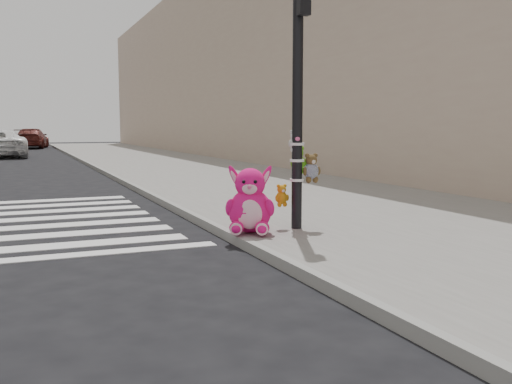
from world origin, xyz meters
name	(u,v)px	position (x,y,z in m)	size (l,w,h in m)	color
ground	(158,284)	(0.00, 0.00, 0.00)	(120.00, 120.00, 0.00)	black
sidewalk_near	(245,181)	(5.00, 10.00, 0.07)	(7.00, 80.00, 0.14)	slate
curb_edge	(130,185)	(1.55, 10.00, 0.07)	(0.12, 80.00, 0.15)	gray
bld_near	(273,59)	(10.50, 20.00, 5.00)	(5.00, 60.00, 10.00)	#B8A48C
signal_pole	(299,123)	(2.63, 1.82, 1.76)	(0.69, 0.50, 4.00)	black
pink_bunny	(250,205)	(1.79, 1.71, 0.56)	(0.87, 0.93, 1.02)	#EE1477
red_teddy	(246,219)	(2.00, 2.40, 0.24)	(0.13, 0.09, 0.19)	red
car_white_near	(2,144)	(-2.05, 28.86, 0.76)	(2.53, 5.49, 1.53)	white
car_maroon_near	(32,138)	(-0.15, 42.63, 0.78)	(2.17, 5.35, 1.55)	#5D1F1A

